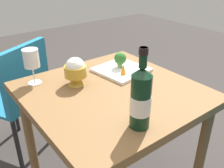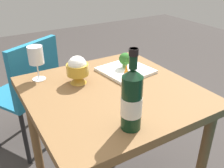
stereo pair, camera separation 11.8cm
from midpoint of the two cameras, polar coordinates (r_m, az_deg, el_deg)
The scene contains 9 objects.
dining_table at distance 1.25m, azimuth -2.72°, elevation -5.61°, with size 0.78×0.78×0.76m.
chair_by_wall at distance 1.79m, azimuth -22.19°, elevation -1.43°, with size 0.54×0.54×0.85m.
wine_bottle at distance 0.88m, azimuth 2.82°, elevation -3.38°, with size 0.08×0.08×0.31m.
wine_glass at distance 1.28m, azimuth -20.59°, elevation 5.29°, with size 0.08×0.08×0.18m.
rice_bowl at distance 1.23m, azimuth -11.10°, elevation 2.93°, with size 0.11×0.11×0.14m.
serving_plate at distance 1.38m, azimuth -0.30°, elevation 3.21°, with size 0.28×0.28×0.02m.
broccoli_floret at distance 1.38m, azimuth -0.54°, elevation 5.75°, with size 0.07×0.07×0.09m.
carrot_garnish_left at distance 1.30m, azimuth 0.02°, elevation 3.37°, with size 0.03×0.03×0.06m.
carrot_garnish_right at distance 1.44m, azimuth -0.44°, elevation 5.95°, with size 0.03×0.03×0.06m.
Camera 1 is at (-0.83, 0.64, 1.32)m, focal length 39.89 mm.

